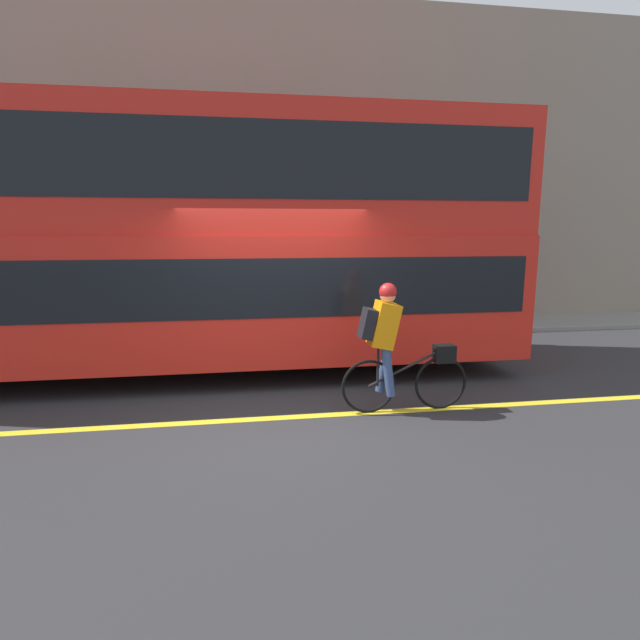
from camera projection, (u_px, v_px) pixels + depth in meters
ground_plane at (282, 417)px, 6.03m from camera, size 80.00×80.00×0.00m
road_center_line at (282, 418)px, 5.99m from camera, size 50.00×0.14×0.01m
sidewalk_curb at (263, 331)px, 10.83m from camera, size 60.00×1.62×0.10m
building_facade at (258, 168)px, 11.12m from camera, size 60.00×0.30×7.17m
bus at (198, 233)px, 7.59m from camera, size 9.71×2.57×3.91m
cyclist_on_bike at (393, 343)px, 6.05m from camera, size 1.61×0.32×1.61m
street_sign_post at (103, 264)px, 9.99m from camera, size 0.36×0.09×2.60m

